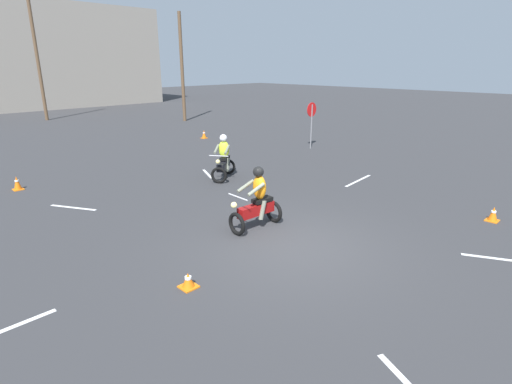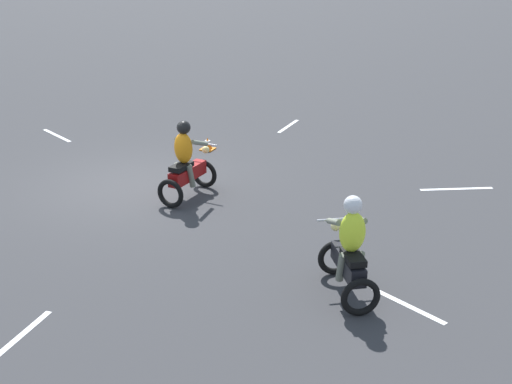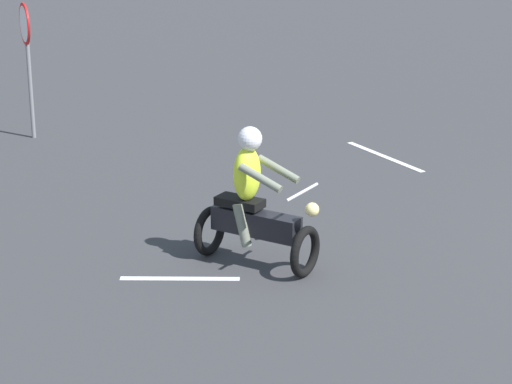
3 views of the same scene
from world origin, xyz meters
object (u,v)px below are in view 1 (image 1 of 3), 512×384
motorcycle_rider_background (224,159)px  traffic_cone_mid_left (493,214)px  traffic_cone_near_left (204,134)px  stop_sign (312,116)px  traffic_cone_near_right (188,281)px  motorcycle_rider_foreground (257,202)px  utility_pole_far (37,57)px  utility_pole_near (182,68)px  traffic_cone_mid_center (17,183)px

motorcycle_rider_background → traffic_cone_mid_left: size_ratio=4.08×
motorcycle_rider_background → traffic_cone_near_left: 8.67m
stop_sign → traffic_cone_near_right: (-12.29, -6.50, -1.49)m
motorcycle_rider_background → stop_sign: stop_sign is taller
motorcycle_rider_foreground → traffic_cone_near_right: (-3.02, -1.13, -0.58)m
motorcycle_rider_foreground → traffic_cone_near_left: (7.24, 11.50, -0.50)m
motorcycle_rider_foreground → stop_sign: (9.28, 5.37, 0.91)m
traffic_cone_mid_left → traffic_cone_near_left: bearing=81.6°
utility_pole_far → traffic_cone_mid_left: bearing=-87.5°
motorcycle_rider_foreground → motorcycle_rider_background: 4.94m
traffic_cone_near_left → traffic_cone_mid_left: traffic_cone_near_left is taller
motorcycle_rider_foreground → traffic_cone_mid_left: (4.91, -4.24, -0.53)m
stop_sign → utility_pole_near: 13.32m
traffic_cone_near_left → utility_pole_near: 8.58m
traffic_cone_near_left → motorcycle_rider_foreground: bearing=-122.2°
traffic_cone_mid_center → traffic_cone_near_right: bearing=-87.5°
stop_sign → utility_pole_far: size_ratio=0.25×
motorcycle_rider_background → utility_pole_near: size_ratio=0.22×
motorcycle_rider_foreground → stop_sign: 10.76m
traffic_cone_near_right → utility_pole_near: utility_pole_near is taller
traffic_cone_near_left → traffic_cone_near_right: (-10.25, -12.63, -0.08)m
traffic_cone_mid_left → utility_pole_far: (-1.31, 30.48, 4.39)m
traffic_cone_near_left → traffic_cone_mid_center: bearing=-162.5°
traffic_cone_mid_left → traffic_cone_mid_center: bearing=123.9°
traffic_cone_mid_center → utility_pole_far: (7.01, 18.09, 4.35)m
traffic_cone_near_right → utility_pole_near: bearing=54.7°
stop_sign → traffic_cone_mid_center: size_ratio=4.83×
stop_sign → motorcycle_rider_foreground: bearing=-149.9°
stop_sign → traffic_cone_near_left: (-2.04, 6.13, -1.41)m
traffic_cone_near_left → utility_pole_near: bearing=62.7°
motorcycle_rider_background → stop_sign: (6.76, 1.12, 0.91)m
motorcycle_rider_background → stop_sign: bearing=-115.0°
traffic_cone_near_left → traffic_cone_near_right: 16.27m
utility_pole_near → utility_pole_far: utility_pole_far is taller
motorcycle_rider_foreground → traffic_cone_near_right: size_ratio=5.19×
traffic_cone_near_right → traffic_cone_near_left: bearing=50.9°
motorcycle_rider_background → utility_pole_near: bearing=-64.8°
motorcycle_rider_background → traffic_cone_near_right: (-5.53, -5.38, -0.58)m
utility_pole_near → traffic_cone_mid_left: bearing=-104.6°
motorcycle_rider_foreground → utility_pole_far: utility_pole_far is taller
traffic_cone_near_left → utility_pole_far: 15.80m
utility_pole_near → utility_pole_far: bearing=132.7°
motorcycle_rider_background → traffic_cone_mid_center: (-5.93, 3.90, -0.50)m
traffic_cone_mid_center → utility_pole_near: bearing=35.8°
stop_sign → traffic_cone_near_right: bearing=-152.1°
utility_pole_near → utility_pole_far: 10.67m
traffic_cone_mid_center → utility_pole_far: utility_pole_far is taller
traffic_cone_near_left → traffic_cone_mid_left: bearing=-98.4°
traffic_cone_mid_center → traffic_cone_near_left: bearing=17.5°
motorcycle_rider_foreground → traffic_cone_near_right: 3.27m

